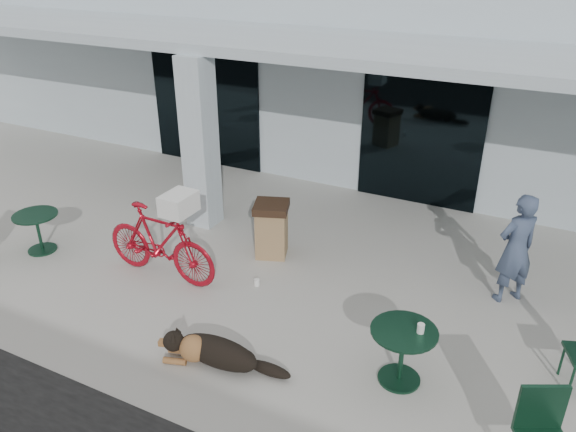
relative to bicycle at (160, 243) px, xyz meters
The scene contains 15 objects.
ground 1.26m from the bicycle, 21.40° to the right, with size 80.00×80.00×0.00m, color #A8A59E.
building 8.33m from the bicycle, 82.82° to the left, with size 22.00×7.00×4.50m, color #B2C2CA.
storefront_glass_left 5.13m from the bicycle, 115.44° to the left, with size 2.80×0.06×2.70m, color black.
storefront_glass_right 5.43m from the bicycle, 58.37° to the left, with size 2.40×0.06×2.70m, color black.
column 2.18m from the bicycle, 104.15° to the left, with size 0.50×0.50×3.12m, color #B2C2CA.
overhang 4.25m from the bicycle, 72.31° to the left, with size 22.00×2.80×0.18m, color #B2C2CA.
bicycle is the anchor object (origin of this frame).
laundry_basket 0.89m from the bicycle, ahead, with size 0.52×0.39×0.31m, color white.
dog 2.39m from the bicycle, 35.10° to the right, with size 1.28×0.43×0.43m, color black, non-canonical shape.
cup_near_dog 1.63m from the bicycle, 16.43° to the left, with size 0.09×0.09×0.11m, color white.
cafe_table_near 2.42m from the bicycle, behind, with size 0.74×0.74×0.69m, color #133825, non-canonical shape.
cafe_table_far 4.10m from the bicycle, ahead, with size 0.80×0.80×0.75m, color #133825, non-canonical shape.
person 5.31m from the bicycle, 19.85° to the left, with size 0.62×0.41×1.71m, color #3B4964.
cup_on_table 4.26m from the bicycle, ahead, with size 0.09×0.09×0.12m, color white.
trash_receptacle 1.86m from the bicycle, 48.91° to the left, with size 0.56×0.56×0.95m, color #90704A, non-canonical shape.
Camera 1 is at (4.16, -5.52, 4.86)m, focal length 35.00 mm.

